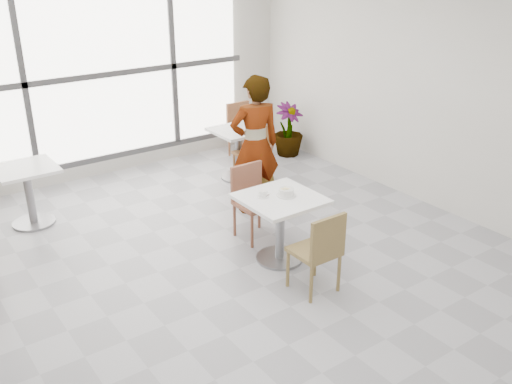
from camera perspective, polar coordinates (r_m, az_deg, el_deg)
floor at (r=6.22m, az=-1.62°, el=-7.57°), size 7.00×7.00×0.00m
wall_back at (r=8.64m, az=-15.08°, el=11.27°), size 6.00×0.00×6.00m
wall_right at (r=7.62m, az=17.57°, el=9.43°), size 0.00×7.00×7.00m
window at (r=8.58m, az=-14.92°, el=11.21°), size 4.60×0.07×2.52m
main_table at (r=6.15m, az=2.42°, el=-2.45°), size 0.80×0.80×0.75m
chair_near at (r=5.61m, az=6.37°, el=-5.56°), size 0.42×0.42×0.87m
chair_far at (r=6.69m, az=-0.44°, el=-0.43°), size 0.42×0.42×0.87m
oatmeal_bowl at (r=6.07m, az=3.03°, el=0.01°), size 0.21×0.21×0.10m
coffee_cup at (r=6.04m, az=0.70°, el=-0.22°), size 0.16×0.13×0.07m
person at (r=7.20m, az=-0.11°, el=4.66°), size 0.73×0.56×1.78m
bg_table_left at (r=7.49m, az=-21.69°, el=0.43°), size 0.70×0.70×0.75m
bg_table_right at (r=8.39m, az=-1.80°, el=4.52°), size 0.70×0.70×0.75m
bg_chair_right_near at (r=8.19m, az=-0.14°, el=4.16°), size 0.42×0.42×0.87m
bg_chair_right_far at (r=9.33m, az=-1.44°, el=6.58°), size 0.42×0.42×0.87m
plant_right at (r=9.39m, az=3.23°, el=6.20°), size 0.51×0.51×0.86m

